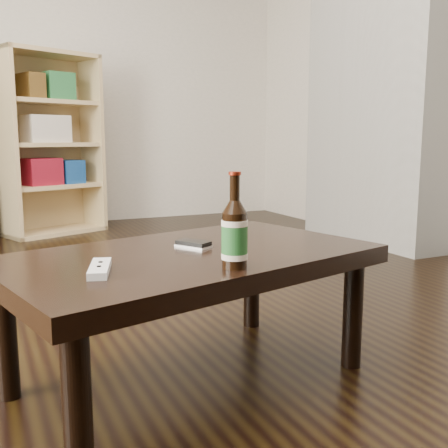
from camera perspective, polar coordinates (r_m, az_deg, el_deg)
name	(u,v)px	position (r m, az deg, el deg)	size (l,w,h in m)	color
floor	(62,360)	(1.92, -17.24, -13.92)	(5.00, 6.00, 0.01)	black
chimney_breast	(377,50)	(3.97, 16.32, 17.75)	(0.30, 1.20, 2.70)	silver
bookshelf	(48,141)	(4.33, -18.59, 8.58)	(0.82, 0.59, 1.39)	tan
coffee_table	(190,269)	(1.57, -3.71, -4.92)	(1.21, 0.87, 0.41)	black
beer_bottle	(235,235)	(1.34, 1.16, -1.17)	(0.09, 0.09, 0.25)	black
phone	(193,244)	(1.62, -3.35, -2.20)	(0.10, 0.12, 0.02)	#B8B8BA
remote	(100,269)	(1.35, -13.38, -4.74)	(0.09, 0.18, 0.02)	silver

